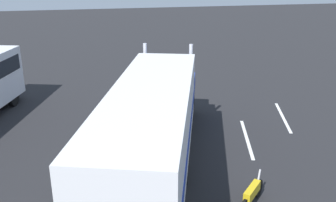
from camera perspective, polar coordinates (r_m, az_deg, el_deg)
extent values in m
plane|color=#232326|center=(20.27, -0.64, -3.14)|extent=(120.00, 120.00, 0.00)
cube|color=silver|center=(18.70, 11.99, -5.63)|extent=(4.25, 1.45, 0.01)
cube|color=silver|center=(21.80, 17.21, -2.35)|extent=(4.22, 1.57, 0.01)
cube|color=#193399|center=(20.53, 0.58, 2.23)|extent=(2.51, 2.95, 1.20)
cube|color=#193399|center=(18.86, 0.15, 2.22)|extent=(2.13, 2.82, 2.20)
cube|color=silver|center=(21.42, 0.80, 2.98)|extent=(0.75, 2.01, 1.08)
cube|color=#193399|center=(20.51, 0.58, 2.39)|extent=(2.52, 2.98, 0.36)
cylinder|color=silver|center=(18.30, -3.45, 3.59)|extent=(0.18, 0.18, 3.40)
cylinder|color=silver|center=(18.09, 3.46, 3.40)|extent=(0.18, 0.18, 3.40)
cube|color=silver|center=(12.76, -2.60, -4.02)|extent=(10.78, 5.83, 2.80)
cube|color=#193399|center=(12.93, -2.57, -5.72)|extent=(10.79, 5.87, 0.44)
cylinder|color=silver|center=(19.82, -3.48, -0.76)|extent=(1.44, 1.02, 0.64)
cylinder|color=black|center=(21.30, -2.31, -0.39)|extent=(1.14, 0.64, 1.10)
cylinder|color=black|center=(21.13, 3.61, -0.59)|extent=(1.14, 0.64, 1.10)
cylinder|color=black|center=(19.19, -3.25, -2.75)|extent=(1.14, 0.64, 1.10)
cylinder|color=black|center=(18.99, 3.34, -3.00)|extent=(1.14, 0.64, 1.10)
cylinder|color=black|center=(14.81, -6.20, -10.07)|extent=(1.14, 0.64, 1.10)
cylinder|color=black|center=(14.55, 2.46, -10.55)|extent=(1.14, 0.64, 1.10)
cylinder|color=#2D3347|center=(18.06, -9.43, -4.98)|extent=(0.18, 0.18, 0.82)
cylinder|color=#2D3347|center=(17.93, -9.45, -5.18)|extent=(0.18, 0.18, 0.82)
cylinder|color=#333338|center=(17.72, -9.56, -3.02)|extent=(0.34, 0.34, 0.58)
sphere|color=tan|center=(17.57, -9.64, -1.80)|extent=(0.23, 0.23, 0.23)
cube|color=black|center=(17.72, -10.22, -2.96)|extent=(0.28, 0.19, 0.36)
cylinder|color=black|center=(24.26, -22.68, 0.46)|extent=(1.04, 0.57, 1.00)
cylinder|color=black|center=(14.26, 13.69, -12.89)|extent=(0.54, 0.54, 0.66)
cube|color=gold|center=(13.53, 12.76, -13.36)|extent=(0.95, 0.95, 0.36)
cylinder|color=silver|center=(13.95, 13.71, -11.52)|extent=(0.25, 0.25, 0.69)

